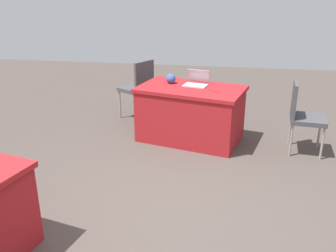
{
  "coord_description": "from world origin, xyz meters",
  "views": [
    {
      "loc": [
        -0.54,
        2.9,
        2.12
      ],
      "look_at": [
        -0.01,
        -0.23,
        0.9
      ],
      "focal_mm": 39.88,
      "sensor_mm": 36.0,
      "label": 1
    }
  ],
  "objects_px": {
    "table_foreground": "(190,114)",
    "chair_tucked_right": "(303,113)",
    "yarn_ball": "(171,79)",
    "chair_near_front": "(139,85)",
    "scissors_red": "(214,90)",
    "laptop_silver": "(196,82)"
  },
  "relations": [
    {
      "from": "chair_near_front",
      "to": "yarn_ball",
      "type": "height_order",
      "value": "chair_near_front"
    },
    {
      "from": "chair_near_front",
      "to": "laptop_silver",
      "type": "height_order",
      "value": "laptop_silver"
    },
    {
      "from": "chair_near_front",
      "to": "laptop_silver",
      "type": "distance_m",
      "value": 1.19
    },
    {
      "from": "yarn_ball",
      "to": "laptop_silver",
      "type": "bearing_deg",
      "value": 173.08
    },
    {
      "from": "table_foreground",
      "to": "yarn_ball",
      "type": "relative_size",
      "value": 11.47
    },
    {
      "from": "yarn_ball",
      "to": "scissors_red",
      "type": "distance_m",
      "value": 0.7
    },
    {
      "from": "scissors_red",
      "to": "yarn_ball",
      "type": "bearing_deg",
      "value": -153.43
    },
    {
      "from": "laptop_silver",
      "to": "scissors_red",
      "type": "height_order",
      "value": "laptop_silver"
    },
    {
      "from": "yarn_ball",
      "to": "chair_tucked_right",
      "type": "bearing_deg",
      "value": 169.06
    },
    {
      "from": "scissors_red",
      "to": "chair_tucked_right",
      "type": "bearing_deg",
      "value": 48.82
    },
    {
      "from": "laptop_silver",
      "to": "yarn_ball",
      "type": "xyz_separation_m",
      "value": [
        0.37,
        -0.05,
        0.03
      ]
    },
    {
      "from": "chair_tucked_right",
      "to": "yarn_ball",
      "type": "height_order",
      "value": "chair_tucked_right"
    },
    {
      "from": "laptop_silver",
      "to": "yarn_ball",
      "type": "distance_m",
      "value": 0.37
    },
    {
      "from": "table_foreground",
      "to": "chair_tucked_right",
      "type": "bearing_deg",
      "value": 173.25
    },
    {
      "from": "chair_near_front",
      "to": "scissors_red",
      "type": "distance_m",
      "value": 1.54
    },
    {
      "from": "laptop_silver",
      "to": "table_foreground",
      "type": "bearing_deg",
      "value": 77.93
    },
    {
      "from": "table_foreground",
      "to": "chair_near_front",
      "type": "xyz_separation_m",
      "value": [
        0.93,
        -0.74,
        0.18
      ]
    },
    {
      "from": "chair_near_front",
      "to": "scissors_red",
      "type": "bearing_deg",
      "value": -94.98
    },
    {
      "from": "yarn_ball",
      "to": "table_foreground",
      "type": "bearing_deg",
      "value": 151.13
    },
    {
      "from": "chair_near_front",
      "to": "chair_tucked_right",
      "type": "xyz_separation_m",
      "value": [
        -2.42,
        0.92,
        -0.03
      ]
    },
    {
      "from": "chair_tucked_right",
      "to": "laptop_silver",
      "type": "distance_m",
      "value": 1.48
    },
    {
      "from": "chair_near_front",
      "to": "table_foreground",
      "type": "bearing_deg",
      "value": -98.93
    }
  ]
}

